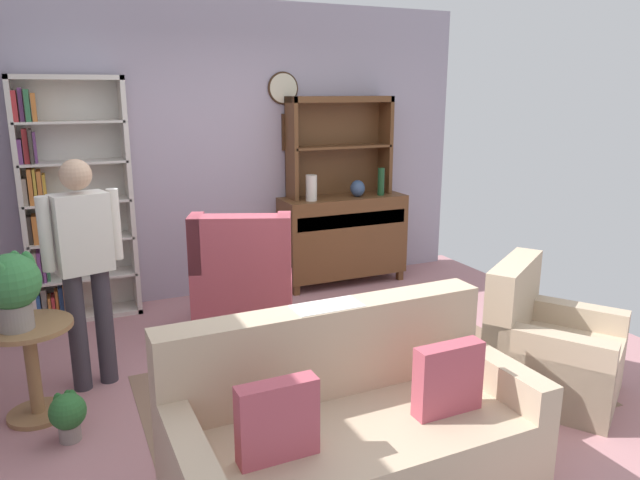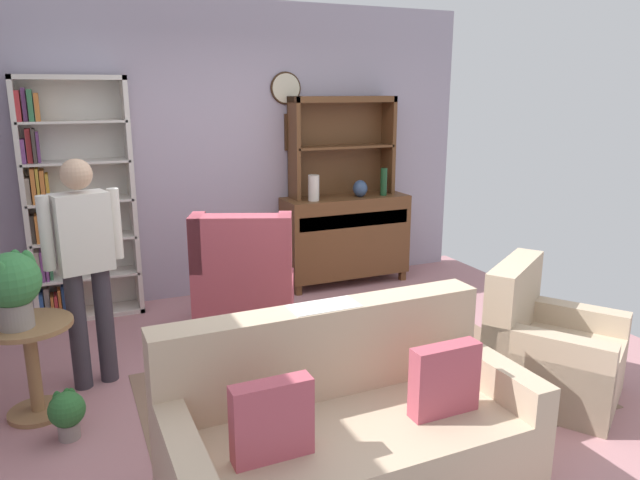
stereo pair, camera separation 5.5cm
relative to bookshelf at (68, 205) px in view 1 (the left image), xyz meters
The scene contains 18 objects.
ground_plane 2.65m from the bookshelf, 52.65° to the right, with size 5.40×4.60×0.02m, color #B27A7F.
wall_back 1.55m from the bookshelf, ahead, with size 5.00×0.09×2.80m.
area_rug 2.98m from the bookshelf, 53.12° to the right, with size 2.87×1.73×0.01m, color #846651.
bookshelf is the anchor object (origin of this frame).
sideboard 2.65m from the bookshelf, ahead, with size 1.30×0.45×0.92m.
sideboard_hutch 2.65m from the bookshelf, ahead, with size 1.10×0.26×1.00m.
vase_tall 2.21m from the bookshelf, ahead, with size 0.11×0.11×0.25m, color beige.
vase_round 2.73m from the bookshelf, ahead, with size 0.15×0.15×0.17m, color #33476B.
bottle_wine 2.99m from the bookshelf, ahead, with size 0.07×0.07×0.28m, color #194223.
couch_floral 3.39m from the bookshelf, 70.03° to the right, with size 1.81×0.87×0.90m.
armchair_floral 3.99m from the bookshelf, 44.71° to the right, with size 1.06×1.06×0.88m.
wingback_chair 1.71m from the bookshelf, 38.16° to the right, with size 1.02×1.03×1.05m.
plant_stand 1.83m from the bookshelf, 100.91° to the right, with size 0.52×0.52×0.61m.
potted_plant_large 1.78m from the bookshelf, 102.13° to the right, with size 0.33×0.33×0.46m.
potted_plant_small 2.22m from the bookshelf, 94.27° to the right, with size 0.21×0.21×0.29m.
person_reading 1.41m from the bookshelf, 88.42° to the right, with size 0.52×0.28×1.56m.
coffee_table 2.51m from the bookshelf, 62.63° to the right, with size 0.80×0.50×0.42m.
book_stack 2.55m from the bookshelf, 60.92° to the right, with size 0.21×0.16×0.08m.
Camera 1 is at (-1.57, -3.50, 1.98)m, focal length 33.27 mm.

